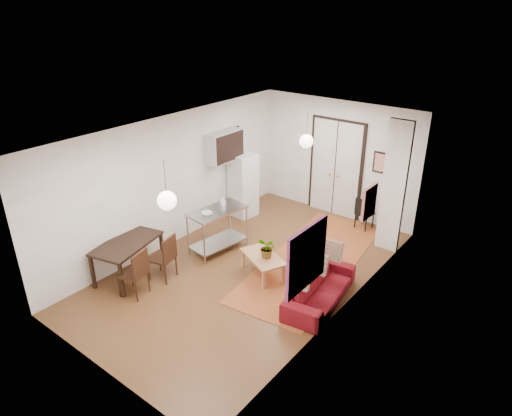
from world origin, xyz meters
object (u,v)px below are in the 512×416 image
Objects in this scene: sofa at (320,288)px; black_side_chair at (366,210)px; coffee_table at (263,259)px; dining_chair_far at (136,267)px; dining_chair_near at (165,252)px; fridge at (243,185)px; dining_table at (127,246)px; kitchen_counter at (218,224)px.

black_side_chair is at bearing 3.36° from sofa.
dining_chair_far reaches higher than coffee_table.
dining_chair_near is (-1.51, -1.20, 0.17)m from coffee_table.
sofa is 1.98× the size of dining_chair_far.
fridge reaches higher than coffee_table.
dining_table is at bearing 68.51° from black_side_chair.
dining_table is 1.61× the size of dining_chair_near.
kitchen_counter is 1.97m from dining_table.
coffee_table is at bearing 86.21° from black_side_chair.
kitchen_counter is 2.10m from dining_chair_far.
fridge reaches higher than dining_chair_near.
fridge is 1.72× the size of dining_chair_far.
kitchen_counter reaches higher than sofa.
dining_chair_far is at bearing 75.02° from black_side_chair.
coffee_table is 1.19× the size of dining_chair_near.
dining_chair_near is at bearing -87.29° from kitchen_counter.
kitchen_counter is (-1.38, 0.20, 0.26)m from coffee_table.
sofa is at bearing 24.81° from dining_table.
black_side_chair is (2.19, 5.10, -0.09)m from dining_chair_far.
dining_chair_far is at bearing -13.53° from dining_chair_near.
fridge is (-0.71, 1.74, 0.17)m from kitchen_counter.
kitchen_counter is 0.83× the size of fridge.
dining_chair_near reaches higher than coffee_table.
sofa is 1.35m from coffee_table.
fridge is at bearing 120.13° from kitchen_counter.
black_side_chair is at bearing 60.23° from dining_table.
dining_chair_near is 1.00× the size of dining_chair_far.
fridge reaches higher than kitchen_counter.
black_side_chair reaches higher than dining_table.
dining_chair_near is (-2.85, -1.14, 0.27)m from sofa.
dining_chair_far is (-0.13, -2.10, -0.10)m from kitchen_counter.
sofa is at bearing 2.62° from kitchen_counter.
fridge is 3.20m from dining_chair_near.
kitchen_counter is at bearing 76.62° from sofa.
dining_table is (-3.43, -1.58, 0.40)m from sofa.
dining_chair_far is (-2.85, -1.84, 0.27)m from sofa.
fridge reaches higher than sofa.
kitchen_counter is at bearing 68.96° from dining_table.
fridge is at bearing 51.76° from sofa.
sofa is 1.15× the size of fridge.
dining_chair_far is at bearing -85.53° from kitchen_counter.
dining_chair_far is (0.58, -0.26, -0.13)m from dining_table.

